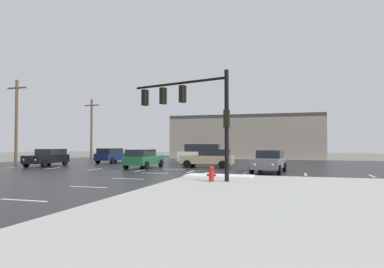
{
  "coord_description": "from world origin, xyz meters",
  "views": [
    {
      "loc": [
        9.32,
        -24.13,
        2.03
      ],
      "look_at": [
        0.11,
        6.69,
        2.99
      ],
      "focal_mm": 32.18,
      "sensor_mm": 36.0,
      "label": 1
    }
  ],
  "objects": [
    {
      "name": "snow_strip_curbside",
      "position": [
        5.0,
        -4.0,
        0.17
      ],
      "size": [
        4.0,
        1.6,
        0.06
      ],
      "primitive_type": "cube",
      "color": "white",
      "rests_on": "sidewalk_corner"
    },
    {
      "name": "sedan_tan",
      "position": [
        2.22,
        4.78,
        0.85
      ],
      "size": [
        4.57,
        2.11,
        1.58
      ],
      "rotation": [
        0.0,
        0.0,
        3.16
      ],
      "color": "tan",
      "rests_on": "road_asphalt"
    },
    {
      "name": "suv_white",
      "position": [
        0.49,
        9.16,
        1.09
      ],
      "size": [
        4.98,
        2.57,
        2.03
      ],
      "rotation": [
        0.0,
        0.0,
        3.25
      ],
      "color": "white",
      "rests_on": "road_asphalt"
    },
    {
      "name": "lane_markings",
      "position": [
        1.2,
        -1.38,
        0.02
      ],
      "size": [
        36.15,
        36.15,
        0.01
      ],
      "color": "silver",
      "rests_on": "road_asphalt"
    },
    {
      "name": "sedan_grey",
      "position": [
        7.58,
        0.96,
        0.85
      ],
      "size": [
        2.33,
        4.65,
        1.58
      ],
      "rotation": [
        0.0,
        0.0,
        -1.66
      ],
      "color": "slate",
      "rests_on": "road_asphalt"
    },
    {
      "name": "sedan_black",
      "position": [
        -12.37,
        2.29,
        0.85
      ],
      "size": [
        2.22,
        4.62,
        1.58
      ],
      "rotation": [
        0.0,
        0.0,
        -1.52
      ],
      "color": "black",
      "rests_on": "road_asphalt"
    },
    {
      "name": "utility_pole_far",
      "position": [
        -17.02,
        3.38,
        4.42
      ],
      "size": [
        2.2,
        0.28,
        8.41
      ],
      "color": "brown",
      "rests_on": "ground_plane"
    },
    {
      "name": "road_asphalt",
      "position": [
        0.0,
        0.0,
        0.01
      ],
      "size": [
        44.0,
        44.0,
        0.02
      ],
      "primitive_type": "cube",
      "color": "#232326",
      "rests_on": "ground_plane"
    },
    {
      "name": "sidewalk_corner",
      "position": [
        12.0,
        -12.0,
        0.07
      ],
      "size": [
        18.0,
        18.0,
        0.14
      ],
      "primitive_type": "cube",
      "color": "#B2B2AD",
      "rests_on": "ground_plane"
    },
    {
      "name": "sedan_navy",
      "position": [
        -9.39,
        8.8,
        0.85
      ],
      "size": [
        2.38,
        4.66,
        1.58
      ],
      "rotation": [
        0.0,
        0.0,
        1.47
      ],
      "color": "#141E47",
      "rests_on": "road_asphalt"
    },
    {
      "name": "ground_plane",
      "position": [
        0.0,
        0.0,
        0.0
      ],
      "size": [
        120.0,
        120.0,
        0.0
      ],
      "primitive_type": "plane",
      "color": "slate"
    },
    {
      "name": "traffic_signal_mast",
      "position": [
        4.02,
        -6.23,
        4.13
      ],
      "size": [
        6.01,
        2.0,
        5.71
      ],
      "rotation": [
        0.0,
        0.0,
        2.85
      ],
      "color": "black",
      "rests_on": "sidewalk_corner"
    },
    {
      "name": "strip_building_background",
      "position": [
        2.48,
        27.66,
        3.12
      ],
      "size": [
        21.83,
        8.0,
        6.24
      ],
      "color": "gray",
      "rests_on": "ground_plane"
    },
    {
      "name": "sedan_green",
      "position": [
        -2.89,
        2.43,
        0.85
      ],
      "size": [
        2.05,
        4.55,
        1.58
      ],
      "rotation": [
        0.0,
        0.0,
        1.56
      ],
      "color": "#195933",
      "rests_on": "road_asphalt"
    },
    {
      "name": "utility_pole_distant",
      "position": [
        -16.96,
        16.4,
        4.26
      ],
      "size": [
        2.2,
        0.28,
        8.1
      ],
      "color": "brown",
      "rests_on": "ground_plane"
    },
    {
      "name": "fire_hydrant",
      "position": [
        5.27,
        -7.11,
        0.54
      ],
      "size": [
        0.48,
        0.26,
        0.79
      ],
      "color": "red",
      "rests_on": "sidewalk_corner"
    }
  ]
}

